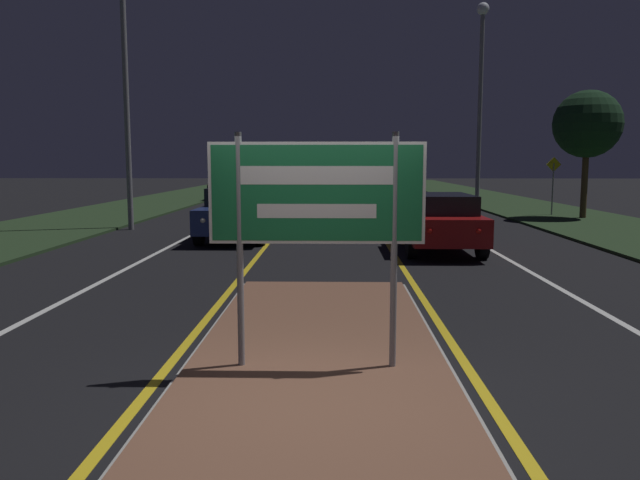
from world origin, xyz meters
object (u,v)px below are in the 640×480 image
(car_receding_0, at_px, (438,220))
(car_approaching_0, at_px, (238,212))
(highway_sign, at_px, (317,203))
(car_approaching_1, at_px, (266,196))
(streetlight_right_near, at_px, (481,81))
(car_receding_1, at_px, (387,197))
(streetlight_left_near, at_px, (123,5))
(car_approaching_2, at_px, (230,187))
(warning_sign, at_px, (553,180))
(car_receding_2, at_px, (376,188))

(car_receding_0, bearing_deg, car_approaching_0, 157.41)
(highway_sign, relative_size, car_approaching_0, 0.55)
(highway_sign, bearing_deg, car_approaching_1, 97.58)
(streetlight_right_near, relative_size, car_receding_1, 1.81)
(highway_sign, height_order, streetlight_left_near, streetlight_left_near)
(streetlight_left_near, xyz_separation_m, car_approaching_2, (0.60, 16.27, -6.44))
(streetlight_left_near, distance_m, warning_sign, 17.55)
(car_receding_0, bearing_deg, car_approaching_1, 115.30)
(car_approaching_0, bearing_deg, highway_sign, -77.25)
(streetlight_right_near, xyz_separation_m, car_receding_0, (-3.48, -10.98, -4.81))
(streetlight_left_near, height_order, car_receding_1, streetlight_left_near)
(car_approaching_2, bearing_deg, car_receding_2, 2.75)
(car_receding_1, bearing_deg, car_approaching_1, 166.86)
(car_receding_1, relative_size, car_approaching_1, 1.10)
(streetlight_left_near, bearing_deg, streetlight_right_near, 25.98)
(streetlight_left_near, height_order, car_approaching_0, streetlight_left_near)
(highway_sign, bearing_deg, car_approaching_0, 102.75)
(car_approaching_0, height_order, warning_sign, warning_sign)
(car_approaching_2, bearing_deg, car_receding_1, -50.80)
(warning_sign, bearing_deg, car_approaching_1, 171.12)
(highway_sign, xyz_separation_m, car_receding_0, (2.80, 9.37, -1.05))
(streetlight_right_near, bearing_deg, car_approaching_2, 140.78)
(highway_sign, xyz_separation_m, car_receding_2, (2.68, 30.77, -1.10))
(streetlight_right_near, relative_size, warning_sign, 3.72)
(car_approaching_0, xyz_separation_m, car_approaching_1, (-0.20, 9.66, -0.08))
(car_receding_2, bearing_deg, car_approaching_2, -177.25)
(car_receding_0, xyz_separation_m, car_approaching_2, (-8.77, 20.98, -0.03))
(highway_sign, height_order, streetlight_right_near, streetlight_right_near)
(car_approaching_0, bearing_deg, streetlight_right_near, 44.36)
(streetlight_left_near, distance_m, car_approaching_2, 17.50)
(car_receding_0, relative_size, car_approaching_0, 1.04)
(streetlight_right_near, bearing_deg, car_receding_2, 109.10)
(car_approaching_1, xyz_separation_m, warning_sign, (11.98, -1.87, 0.79))
(car_approaching_0, distance_m, car_approaching_2, 19.01)
(car_receding_1, relative_size, warning_sign, 2.05)
(car_receding_1, relative_size, car_receding_2, 1.02)
(streetlight_left_near, relative_size, warning_sign, 4.85)
(car_approaching_0, relative_size, car_approaching_1, 1.01)
(car_approaching_0, bearing_deg, car_approaching_1, 91.20)
(highway_sign, bearing_deg, streetlight_right_near, 72.85)
(car_approaching_0, relative_size, warning_sign, 1.88)
(streetlight_left_near, height_order, car_approaching_1, streetlight_left_near)
(car_receding_0, relative_size, car_receding_2, 0.97)
(streetlight_left_near, relative_size, car_approaching_2, 2.44)
(highway_sign, bearing_deg, car_receding_1, 83.15)
(car_receding_0, height_order, car_receding_2, car_receding_0)
(highway_sign, relative_size, car_receding_2, 0.52)
(car_receding_1, height_order, warning_sign, warning_sign)
(car_approaching_2, bearing_deg, warning_sign, -35.86)
(car_approaching_2, distance_m, warning_sign, 18.67)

